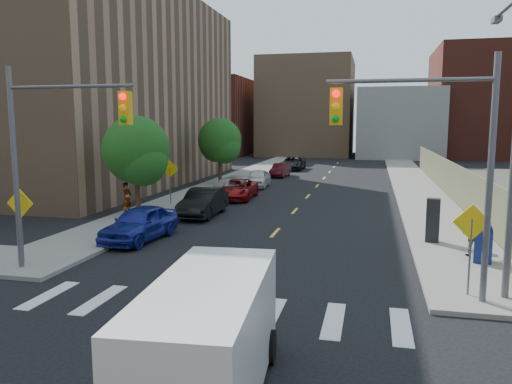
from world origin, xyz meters
The scene contains 28 objects.
ground centered at (0.00, 0.00, 0.00)m, with size 160.00×160.00×0.00m, color black.
sidewalk_nw centered at (-7.75, 41.50, 0.07)m, with size 3.50×73.00×0.15m, color gray.
sidewalk_ne centered at (7.75, 41.50, 0.07)m, with size 3.50×73.00×0.15m, color gray.
fence_north centered at (9.60, 28.00, 1.25)m, with size 0.12×44.00×2.50m, color #646446.
building_nw centered at (-22.00, 30.00, 8.00)m, with size 22.00×30.00×16.00m, color #8C6B4C.
bg_bldg_west centered at (-22.00, 70.00, 6.00)m, with size 14.00×18.00×12.00m, color #592319.
bg_bldg_midwest centered at (-6.00, 72.00, 7.50)m, with size 14.00×16.00×15.00m, color #8C6B4C.
bg_bldg_center centered at (8.00, 70.00, 5.00)m, with size 12.00×16.00×10.00m, color gray.
bg_bldg_east centered at (22.00, 72.00, 8.00)m, with size 18.00×18.00×16.00m, color #592319.
signal_nw centered at (-5.98, 6.00, 4.53)m, with size 4.59×0.30×7.00m.
signal_ne centered at (5.98, 6.00, 4.53)m, with size 4.59×0.30×7.00m.
warn_sign_nw centered at (-7.80, 6.50, 1.99)m, with size 1.06×0.06×2.83m.
warn_sign_ne centered at (7.20, 6.50, 1.99)m, with size 1.06×0.06×2.83m.
warn_sign_midwest centered at (-7.80, 20.00, 1.99)m, with size 1.06×0.06×2.83m.
tree_west_near centered at (-8.00, 16.05, 3.48)m, with size 3.66×3.64×5.52m.
tree_west_far centered at (-8.00, 31.05, 3.48)m, with size 3.66×3.64×5.52m.
parked_car_blue centered at (-5.50, 11.12, 0.77)m, with size 1.81×4.49×1.53m, color navy.
parked_car_black centered at (-4.69, 17.22, 0.76)m, with size 1.62×4.64×1.53m, color black.
parked_car_red centered at (-4.52, 23.62, 0.67)m, with size 2.22×4.82×1.34m, color maroon.
parked_car_silver centered at (-5.29, 24.29, 0.67)m, with size 1.88×4.61×1.34m, color #B4B7BC.
parked_car_white centered at (-4.55, 30.10, 0.71)m, with size 1.67×4.16×1.42m, color silver.
parked_car_maroon centered at (-4.20, 38.20, 0.63)m, with size 1.34×3.84×1.27m, color #380B0F.
parked_car_grey centered at (-4.20, 45.62, 0.72)m, with size 2.40×5.20×1.45m, color black.
cargo_van centered at (1.50, -0.16, 1.21)m, with size 2.42×5.18×2.31m.
mailbox centered at (8.32, 10.20, 0.86)m, with size 0.68×0.57×1.47m.
payphone centered at (6.91, 13.16, 1.07)m, with size 0.55×0.45×1.85m, color black.
pedestrian_west centered at (-8.53, 15.78, 1.06)m, with size 0.66×0.43×1.81m, color gray.
pedestrian_east centered at (8.12, 11.11, 0.96)m, with size 0.79×0.61×1.62m, color gray.
Camera 1 is at (4.36, -8.61, 5.14)m, focal length 35.00 mm.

